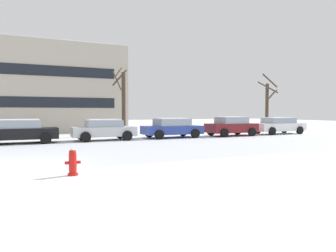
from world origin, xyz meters
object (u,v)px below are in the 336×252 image
object	(u,v)px
fire_hydrant	(73,162)
parked_car_blue	(172,128)
parked_car_white	(279,125)
parked_car_silver	(104,129)
parked_car_black	(20,131)
parked_car_maroon	(231,126)

from	to	relation	value
fire_hydrant	parked_car_blue	bearing A→B (deg)	52.63
parked_car_blue	parked_car_white	xyz separation A→B (m)	(9.85, -0.22, 0.00)
fire_hydrant	parked_car_silver	world-z (taller)	parked_car_silver
parked_car_black	parked_car_blue	world-z (taller)	parked_car_black
parked_car_black	parked_car_white	xyz separation A→B (m)	(19.71, -0.20, -0.00)
fire_hydrant	parked_car_white	distance (m)	20.99
parked_car_black	parked_car_white	bearing A→B (deg)	-0.58
parked_car_silver	parked_car_blue	xyz separation A→B (m)	(4.93, 0.06, 0.01)
parked_car_maroon	parked_car_black	bearing A→B (deg)	178.72
fire_hydrant	parked_car_blue	xyz separation A→B (m)	(8.26, 10.81, 0.32)
parked_car_silver	fire_hydrant	bearing A→B (deg)	-107.20
fire_hydrant	parked_car_black	size ratio (longest dim) A/B	0.19
parked_car_white	parked_car_blue	bearing A→B (deg)	178.75
parked_car_black	parked_car_silver	world-z (taller)	parked_car_black
parked_car_silver	parked_car_maroon	world-z (taller)	parked_car_maroon
parked_car_blue	parked_car_white	bearing A→B (deg)	-1.25
parked_car_silver	parked_car_blue	size ratio (longest dim) A/B	0.95
parked_car_blue	parked_car_maroon	distance (m)	4.94
parked_car_black	parked_car_blue	size ratio (longest dim) A/B	0.99
parked_car_silver	parked_car_blue	bearing A→B (deg)	0.70
parked_car_blue	parked_car_white	world-z (taller)	parked_car_blue
fire_hydrant	parked_car_white	xyz separation A→B (m)	(18.11, 10.60, 0.32)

